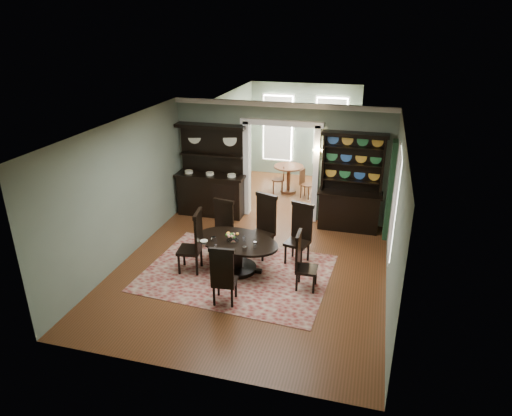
# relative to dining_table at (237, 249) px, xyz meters

# --- Properties ---
(room) EXTENTS (5.51, 6.01, 3.01)m
(room) POSITION_rel_dining_table_xyz_m (0.25, 0.02, 1.09)
(room) COLOR brown
(room) RESTS_ON ground
(parlor) EXTENTS (3.51, 3.50, 3.01)m
(parlor) POSITION_rel_dining_table_xyz_m (0.25, 5.51, 1.03)
(parlor) COLOR brown
(parlor) RESTS_ON ground
(doorway_trim) EXTENTS (2.08, 0.25, 2.57)m
(doorway_trim) POSITION_rel_dining_table_xyz_m (0.25, 2.98, 1.13)
(doorway_trim) COLOR white
(doorway_trim) RESTS_ON floor
(right_window) EXTENTS (0.15, 1.47, 2.12)m
(right_window) POSITION_rel_dining_table_xyz_m (2.94, 0.91, 1.11)
(right_window) COLOR white
(right_window) RESTS_ON wall_right
(wall_sconce) EXTENTS (0.27, 0.21, 0.21)m
(wall_sconce) POSITION_rel_dining_table_xyz_m (1.20, 2.83, 1.40)
(wall_sconce) COLOR gold
(wall_sconce) RESTS_ON back_wall_right
(rug) EXTENTS (3.88, 2.99, 0.01)m
(rug) POSITION_rel_dining_table_xyz_m (0.02, -0.11, -0.48)
(rug) COLOR maroon
(rug) RESTS_ON floor
(dining_table) EXTENTS (2.01, 2.01, 0.70)m
(dining_table) POSITION_rel_dining_table_xyz_m (0.00, 0.00, 0.00)
(dining_table) COLOR black
(dining_table) RESTS_ON rug
(centerpiece) EXTENTS (1.21, 0.78, 0.20)m
(centerpiece) POSITION_rel_dining_table_xyz_m (-0.07, -0.10, 0.27)
(centerpiece) COLOR silver
(centerpiece) RESTS_ON dining_table
(chair_far_left) EXTENTS (0.54, 0.52, 1.27)m
(chair_far_left) POSITION_rel_dining_table_xyz_m (-0.52, 0.60, 0.18)
(chair_far_left) COLOR black
(chair_far_left) RESTS_ON rug
(chair_far_mid) EXTENTS (0.66, 0.64, 1.39)m
(chair_far_mid) POSITION_rel_dining_table_xyz_m (0.34, 0.86, 0.24)
(chair_far_mid) COLOR black
(chair_far_mid) RESTS_ON rug
(chair_far_right) EXTENTS (0.59, 0.57, 1.31)m
(chair_far_right) POSITION_rel_dining_table_xyz_m (1.16, 0.76, 0.20)
(chair_far_right) COLOR black
(chair_far_right) RESTS_ON rug
(chair_end_left) EXTENTS (0.53, 0.55, 1.35)m
(chair_end_left) POSITION_rel_dining_table_xyz_m (-0.83, -0.24, 0.22)
(chair_end_left) COLOR black
(chair_end_left) RESTS_ON rug
(chair_end_right) EXTENTS (0.42, 0.45, 1.17)m
(chair_end_right) POSITION_rel_dining_table_xyz_m (1.39, -0.30, 0.13)
(chair_end_right) COLOR black
(chair_end_right) RESTS_ON rug
(chair_near) EXTENTS (0.48, 0.46, 1.20)m
(chair_near) POSITION_rel_dining_table_xyz_m (0.12, -1.24, 0.14)
(chair_near) COLOR black
(chair_near) RESTS_ON rug
(sideboard) EXTENTS (1.83, 0.67, 2.39)m
(sideboard) POSITION_rel_dining_table_xyz_m (-1.54, 2.70, 0.34)
(sideboard) COLOR black
(sideboard) RESTS_ON floor
(welsh_dresser) EXTENTS (1.55, 0.57, 2.41)m
(welsh_dresser) POSITION_rel_dining_table_xyz_m (2.04, 2.72, 0.38)
(welsh_dresser) COLOR black
(welsh_dresser) RESTS_ON floor
(parlor_table) EXTENTS (0.88, 0.88, 0.81)m
(parlor_table) POSITION_rel_dining_table_xyz_m (0.10, 4.82, 0.04)
(parlor_table) COLOR brown
(parlor_table) RESTS_ON parlor_floor
(parlor_chair_left) EXTENTS (0.40, 0.39, 0.87)m
(parlor_chair_left) POSITION_rel_dining_table_xyz_m (-0.12, 4.67, -0.03)
(parlor_chair_left) COLOR brown
(parlor_chair_left) RESTS_ON parlor_floor
(parlor_chair_right) EXTENTS (0.39, 0.38, 0.84)m
(parlor_chair_right) POSITION_rel_dining_table_xyz_m (0.66, 4.50, -0.04)
(parlor_chair_right) COLOR brown
(parlor_chair_right) RESTS_ON parlor_floor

